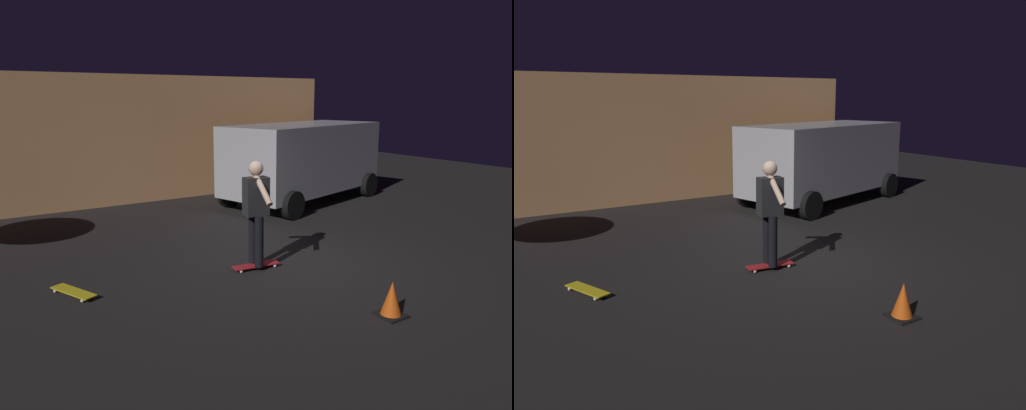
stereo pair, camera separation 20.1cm
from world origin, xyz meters
TOP-DOWN VIEW (x-y plane):
  - ground_plane at (0.00, 0.00)m, footprint 28.00×28.00m
  - low_building at (-1.29, 7.70)m, footprint 13.26×3.69m
  - parked_van at (3.29, 3.73)m, footprint 4.95×3.28m
  - skateboard_ridden at (-0.55, 0.01)m, footprint 0.80×0.28m
  - skateboard_spare at (-3.27, 0.47)m, footprint 0.50×0.79m
  - skater at (-0.55, 0.01)m, footprint 0.40×0.99m
  - traffic_cone at (-0.06, -2.36)m, footprint 0.34×0.34m

SIDE VIEW (x-z plane):
  - ground_plane at x=0.00m, z-range 0.00..0.00m
  - skateboard_ridden at x=-0.55m, z-range 0.02..0.09m
  - skateboard_spare at x=-3.27m, z-range 0.02..0.09m
  - traffic_cone at x=-0.06m, z-range -0.02..0.44m
  - skater at x=-0.55m, z-range 0.20..1.87m
  - parked_van at x=3.29m, z-range 0.15..2.18m
  - low_building at x=-1.29m, z-range 0.00..3.26m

